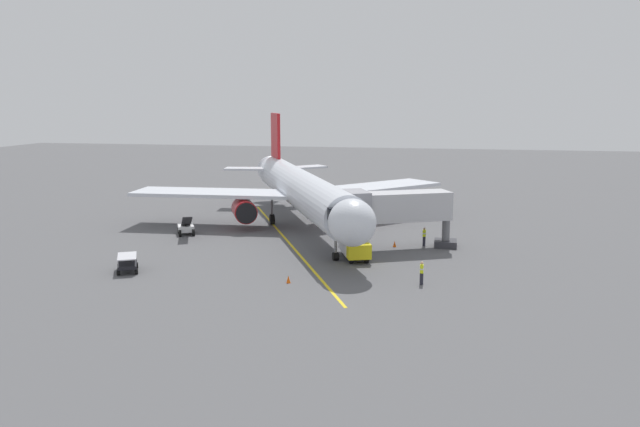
{
  "coord_description": "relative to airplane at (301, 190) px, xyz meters",
  "views": [
    {
      "loc": [
        -12.55,
        65.28,
        13.18
      ],
      "look_at": [
        -1.56,
        9.96,
        3.0
      ],
      "focal_mm": 35.57,
      "sensor_mm": 36.0,
      "label": 1
    }
  ],
  "objects": [
    {
      "name": "apron_lead_in_line",
      "position": [
        -0.12,
        6.26,
        -4.0
      ],
      "size": [
        17.04,
        36.39,
        0.01
      ],
      "primitive_type": "cube",
      "rotation": [
        0.0,
        0.0,
        0.43
      ],
      "color": "yellow",
      "rests_on": "ground"
    },
    {
      "name": "ground_crew_loader",
      "position": [
        0.41,
        -6.19,
        -3.12
      ],
      "size": [
        0.47,
        0.45,
        1.71
      ],
      "color": "#23232D",
      "rests_on": "ground"
    },
    {
      "name": "box_truck_portside",
      "position": [
        -7.22,
        11.38,
        -2.62
      ],
      "size": [
        3.37,
        4.99,
        2.62
      ],
      "color": "yellow",
      "rests_on": "ground"
    },
    {
      "name": "ground_crew_wing_walker",
      "position": [
        -12.8,
        5.68,
        -3.12
      ],
      "size": [
        0.31,
        0.43,
        1.71
      ],
      "color": "#23232D",
      "rests_on": "ground"
    },
    {
      "name": "ground_plane",
      "position": [
        -1.92,
        -2.45,
        -4.0
      ],
      "size": [
        220.0,
        220.0,
        0.0
      ],
      "primitive_type": "plane",
      "color": "#565659"
    },
    {
      "name": "jet_bridge",
      "position": [
        -9.61,
        7.98,
        -0.24
      ],
      "size": [
        11.11,
        7.01,
        5.4
      ],
      "color": "#B7B7BC",
      "rests_on": "ground"
    },
    {
      "name": "safety_cone_nose_left",
      "position": [
        -10.2,
        6.63,
        -3.73
      ],
      "size": [
        0.32,
        0.32,
        0.55
      ],
      "primitive_type": "cone",
      "color": "#F2590F",
      "rests_on": "ground"
    },
    {
      "name": "airplane",
      "position": [
        0.0,
        0.0,
        0.0
      ],
      "size": [
        31.84,
        37.95,
        11.5
      ],
      "color": "silver",
      "rests_on": "ground"
    },
    {
      "name": "baggage_cart_starboard_side",
      "position": [
        -13.52,
        -14.04,
        -3.35
      ],
      "size": [
        2.74,
        2.89,
        1.27
      ],
      "color": "#9E9EA3",
      "rests_on": "ground"
    },
    {
      "name": "baggage_cart_rear_apron",
      "position": [
        9.47,
        19.04,
        -3.35
      ],
      "size": [
        2.44,
        2.95,
        1.27
      ],
      "color": "black",
      "rests_on": "ground"
    },
    {
      "name": "safety_cone_nose_right",
      "position": [
        -3.54,
        19.63,
        -3.73
      ],
      "size": [
        0.32,
        0.32,
        0.55
      ],
      "primitive_type": "cone",
      "color": "#F2590F",
      "rests_on": "ground"
    },
    {
      "name": "belt_loader_near_nose",
      "position": [
        10.48,
        5.28,
        -3.29
      ],
      "size": [
        3.13,
        4.63,
        2.32
      ],
      "color": "white",
      "rests_on": "ground"
    },
    {
      "name": "ground_crew_marshaller",
      "position": [
        -13.06,
        18.16,
        -3.12
      ],
      "size": [
        0.26,
        0.4,
        1.71
      ],
      "color": "#23232D",
      "rests_on": "ground"
    }
  ]
}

